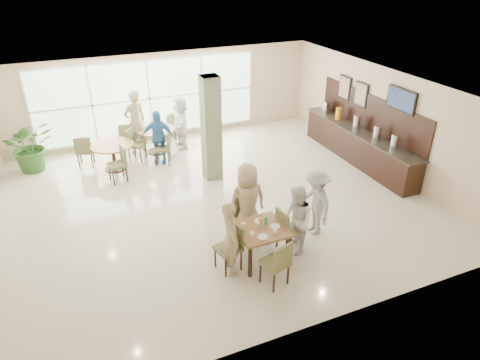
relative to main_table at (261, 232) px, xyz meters
name	(u,v)px	position (x,y,z in m)	size (l,w,h in m)	color
ground	(214,200)	(-0.05, 2.58, -0.66)	(10.00, 10.00, 0.00)	beige
room_shell	(212,136)	(-0.05, 2.58, 1.05)	(10.00, 10.00, 10.00)	white
window_bank	(150,99)	(-0.55, 7.04, 0.74)	(7.00, 0.04, 7.00)	silver
column	(211,129)	(0.35, 3.78, 0.74)	(0.45, 0.45, 2.80)	#636F4D
main_table	(261,232)	(0.00, 0.00, 0.00)	(0.96, 0.96, 0.75)	brown
round_table_left	(113,150)	(-2.05, 5.33, -0.07)	(1.18, 1.18, 0.75)	brown
round_table_right	(156,134)	(-0.65, 6.05, -0.07)	(1.20, 1.20, 0.75)	brown
chairs_main_table	(260,239)	(0.00, 0.02, -0.18)	(1.90, 2.07, 0.95)	brown
chairs_table_left	(113,153)	(-2.05, 5.37, -0.18)	(2.03, 1.83, 0.95)	brown
chairs_table_right	(156,138)	(-0.68, 6.02, -0.18)	(2.18, 2.00, 0.95)	brown
tabletop_clutter	(261,227)	(-0.01, -0.04, 0.15)	(0.72, 0.72, 0.21)	white
buffet_counter	(359,143)	(4.65, 3.08, -0.10)	(0.64, 4.70, 1.95)	black
wall_tv	(401,100)	(4.89, 1.98, 1.49)	(0.06, 1.00, 0.58)	black
framed_art_a	(361,94)	(4.89, 3.58, 1.19)	(0.05, 0.55, 0.70)	black
framed_art_b	(345,87)	(4.89, 4.38, 1.19)	(0.05, 0.55, 0.70)	black
potted_plant	(30,146)	(-4.14, 6.19, 0.07)	(1.31, 1.31, 1.45)	#2F5D25
teen_left	(231,238)	(-0.67, -0.10, 0.10)	(0.56, 0.36, 1.52)	tan
teen_far	(247,202)	(0.09, 0.85, 0.20)	(0.84, 0.46, 1.71)	tan
teen_right	(296,220)	(0.78, -0.02, 0.08)	(0.72, 0.56, 1.48)	white
teen_standing	(315,202)	(1.49, 0.42, 0.10)	(0.99, 0.57, 1.53)	#A4A4A6
adult_a	(158,137)	(-0.76, 5.28, 0.13)	(0.93, 0.53, 1.58)	#407FC1
adult_b	(181,123)	(0.16, 6.11, 0.16)	(1.51, 0.65, 1.63)	white
adult_standing	(135,122)	(-1.19, 6.27, 0.32)	(0.71, 0.47, 1.95)	tan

